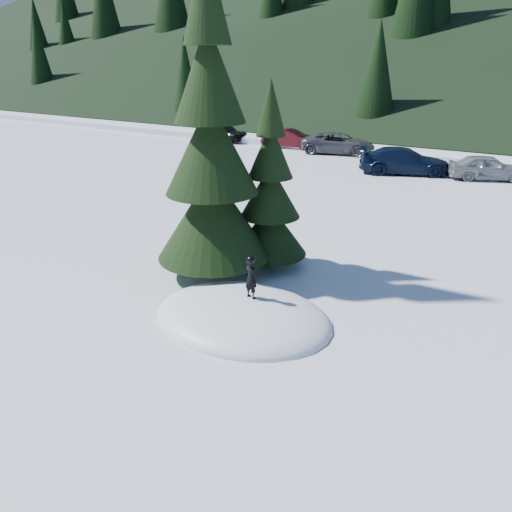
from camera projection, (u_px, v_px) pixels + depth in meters
The scene contains 10 objects.
ground at pixel (243, 318), 12.02m from camera, with size 200.00×200.00×0.00m, color white.
snow_mound at pixel (243, 318), 12.02m from camera, with size 4.48×3.52×0.96m, color white.
spruce_tall at pixel (211, 160), 13.31m from camera, with size 3.20×3.20×8.60m.
spruce_short at pixel (270, 198), 14.35m from camera, with size 2.20×2.20×5.37m.
child_skier at pixel (251, 278), 11.83m from camera, with size 0.36×0.24×1.00m, color black.
car_0 at pixel (223, 132), 37.69m from camera, with size 1.62×4.03×1.37m, color black.
car_1 at pixel (290, 139), 34.84m from camera, with size 1.37×3.93×1.29m, color #3F0B0F.
car_2 at pixel (339, 143), 32.74m from camera, with size 2.23×4.85×1.35m, color #424348.
car_3 at pixel (404, 161), 26.98m from camera, with size 1.95×4.79×1.39m, color black.
car_4 at pixel (487, 167), 25.61m from camera, with size 1.52×3.77×1.28m, color gray.
Camera 1 is at (6.02, -8.75, 5.82)m, focal length 35.00 mm.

